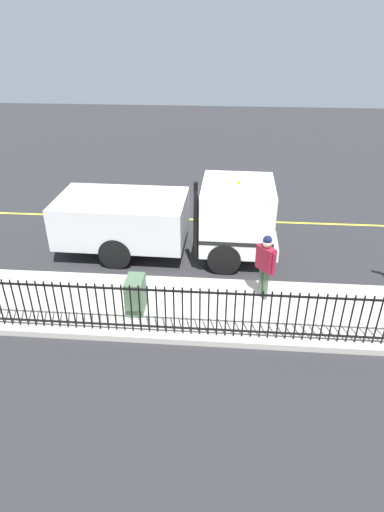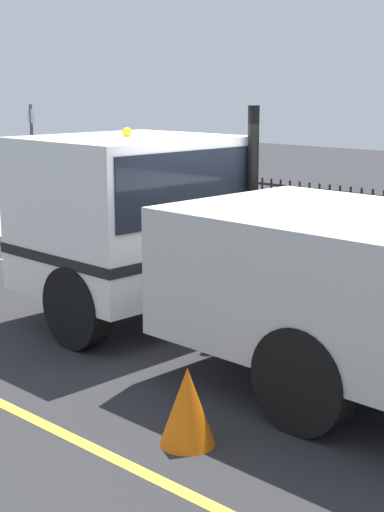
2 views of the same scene
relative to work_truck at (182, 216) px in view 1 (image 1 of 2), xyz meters
name	(u,v)px [view 1 (image 1 of 2)]	position (x,y,z in m)	size (l,w,h in m)	color
ground_plane	(201,256)	(0.18, 0.60, -1.29)	(51.14, 51.14, 0.00)	#2B2B2D
sidewalk_slab	(195,308)	(3.00, 0.60, -1.21)	(2.65, 23.25, 0.15)	#B7B2A8
lane_marking	(206,220)	(-2.57, 0.60, -1.29)	(0.12, 20.92, 0.01)	yellow
work_truck	(182,216)	(0.00, 0.00, 0.00)	(2.48, 6.70, 2.72)	white
worker_standing	(265,261)	(2.46, 2.32, -0.05)	(0.53, 0.49, 1.78)	maroon
iron_fence	(191,311)	(4.08, 0.60, -0.50)	(0.04, 19.80, 1.26)	black
utility_cabinet	(136,295)	(3.28, -0.83, -0.68)	(0.67, 0.42, 0.91)	#4C6B4C
traffic_cone	(152,216)	(-1.96, -1.28, -0.95)	(0.47, 0.47, 0.68)	orange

